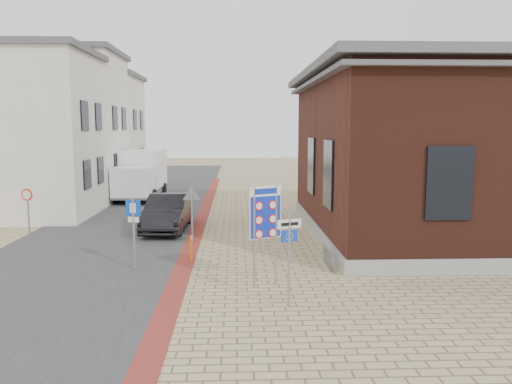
{
  "coord_description": "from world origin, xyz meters",
  "views": [
    {
      "loc": [
        -0.3,
        -13.42,
        4.44
      ],
      "look_at": [
        0.39,
        3.84,
        2.2
      ],
      "focal_mm": 35.0,
      "sensor_mm": 36.0,
      "label": 1
    }
  ],
  "objects_px": {
    "box_truck": "(141,174)",
    "parking_sign": "(134,221)",
    "essen_sign": "(289,246)",
    "sedan": "(168,212)",
    "bollard": "(191,249)",
    "border_sign": "(265,215)"
  },
  "relations": [
    {
      "from": "border_sign",
      "to": "bollard",
      "type": "xyz_separation_m",
      "value": [
        -2.3,
        2.65,
        -1.61
      ]
    },
    {
      "from": "essen_sign",
      "to": "bollard",
      "type": "xyz_separation_m",
      "value": [
        -2.8,
        4.24,
        -1.11
      ]
    },
    {
      "from": "essen_sign",
      "to": "sedan",
      "type": "bearing_deg",
      "value": 94.24
    },
    {
      "from": "box_truck",
      "to": "sedan",
      "type": "bearing_deg",
      "value": -71.17
    },
    {
      "from": "border_sign",
      "to": "essen_sign",
      "type": "height_order",
      "value": "border_sign"
    },
    {
      "from": "sedan",
      "to": "essen_sign",
      "type": "height_order",
      "value": "essen_sign"
    },
    {
      "from": "box_truck",
      "to": "parking_sign",
      "type": "relative_size",
      "value": 2.55
    },
    {
      "from": "essen_sign",
      "to": "parking_sign",
      "type": "height_order",
      "value": "essen_sign"
    },
    {
      "from": "sedan",
      "to": "bollard",
      "type": "distance_m",
      "value": 5.5
    },
    {
      "from": "sedan",
      "to": "box_truck",
      "type": "bearing_deg",
      "value": 108.91
    },
    {
      "from": "sedan",
      "to": "border_sign",
      "type": "relative_size",
      "value": 1.64
    },
    {
      "from": "sedan",
      "to": "parking_sign",
      "type": "height_order",
      "value": "parking_sign"
    },
    {
      "from": "essen_sign",
      "to": "parking_sign",
      "type": "bearing_deg",
      "value": 122.66
    },
    {
      "from": "border_sign",
      "to": "essen_sign",
      "type": "xyz_separation_m",
      "value": [
        0.5,
        -1.59,
        -0.5
      ]
    },
    {
      "from": "box_truck",
      "to": "essen_sign",
      "type": "height_order",
      "value": "box_truck"
    },
    {
      "from": "sedan",
      "to": "essen_sign",
      "type": "bearing_deg",
      "value": -63.73
    },
    {
      "from": "essen_sign",
      "to": "bollard",
      "type": "bearing_deg",
      "value": 103.49
    },
    {
      "from": "sedan",
      "to": "box_truck",
      "type": "relative_size",
      "value": 0.81
    },
    {
      "from": "box_truck",
      "to": "border_sign",
      "type": "distance_m",
      "value": 18.85
    },
    {
      "from": "sedan",
      "to": "essen_sign",
      "type": "xyz_separation_m",
      "value": [
        4.28,
        -9.53,
        0.77
      ]
    },
    {
      "from": "essen_sign",
      "to": "box_truck",
      "type": "bearing_deg",
      "value": 90.63
    },
    {
      "from": "border_sign",
      "to": "essen_sign",
      "type": "relative_size",
      "value": 1.21
    }
  ]
}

